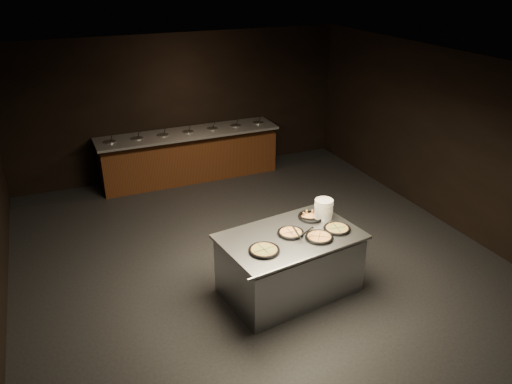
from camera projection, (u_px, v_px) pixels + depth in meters
room at (260, 175)px, 6.96m from camera, size 7.02×8.02×2.92m
salad_bar at (190, 158)px, 10.35m from camera, size 3.70×0.83×1.18m
serving_counter at (290, 264)px, 6.78m from camera, size 1.97×1.41×0.88m
plate_stack at (324, 209)px, 6.98m from camera, size 0.26×0.26×0.27m
pan_veggie_whole at (264, 250)px, 6.21m from camera, size 0.40×0.40×0.04m
pan_cheese_whole at (291, 233)px, 6.61m from camera, size 0.36×0.36×0.04m
pan_cheese_slices_a at (311, 217)px, 7.02m from camera, size 0.37×0.37×0.04m
pan_cheese_slices_b at (319, 237)px, 6.50m from camera, size 0.37×0.37×0.04m
pan_veggie_slices at (337, 229)px, 6.71m from camera, size 0.37×0.37×0.04m
server_left at (294, 233)px, 6.50m from camera, size 0.12×0.31×0.15m
server_right at (309, 233)px, 6.46m from camera, size 0.36×0.10×0.17m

